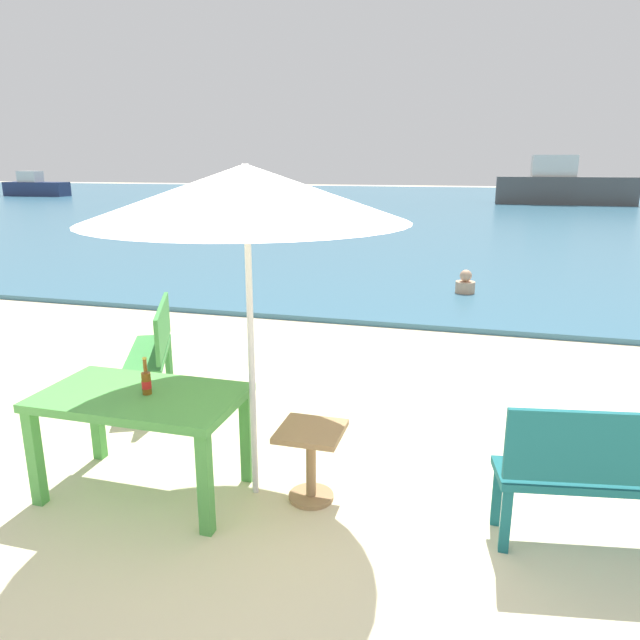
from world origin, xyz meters
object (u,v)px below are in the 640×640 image
at_px(patio_umbrella, 246,193).
at_px(boat_fishing_trawler, 36,187).
at_px(bench_green_left, 155,345).
at_px(bench_teal_center, 603,470).
at_px(picnic_table_green, 141,408).
at_px(beer_bottle_amber, 146,381).
at_px(side_table_wood, 311,453).
at_px(boat_cargo_ship, 562,187).
at_px(swimmer_person, 465,284).

height_order(patio_umbrella, boat_fishing_trawler, patio_umbrella).
xyz_separation_m(patio_umbrella, bench_green_left, (-1.63, 1.43, -1.58)).
bearing_deg(patio_umbrella, bench_teal_center, -1.43).
bearing_deg(boat_fishing_trawler, picnic_table_green, -48.40).
height_order(beer_bottle_amber, side_table_wood, beer_bottle_amber).
bearing_deg(beer_bottle_amber, bench_teal_center, 2.68).
relative_size(side_table_wood, bench_teal_center, 0.43).
xyz_separation_m(beer_bottle_amber, boat_cargo_ship, (6.31, 32.20, 0.17)).
xyz_separation_m(picnic_table_green, swimmer_person, (1.99, 7.12, -0.41)).
distance_m(patio_umbrella, side_table_wood, 1.81).
xyz_separation_m(side_table_wood, bench_teal_center, (1.83, -0.08, 0.19)).
xyz_separation_m(swimmer_person, boat_cargo_ship, (4.37, 25.08, 0.79)).
height_order(boat_cargo_ship, boat_fishing_trawler, boat_cargo_ship).
xyz_separation_m(side_table_wood, bench_green_left, (-2.04, 1.41, 0.19)).
bearing_deg(boat_cargo_ship, swimmer_person, -99.88).
height_order(side_table_wood, swimmer_person, side_table_wood).
distance_m(picnic_table_green, bench_teal_center, 3.00).
xyz_separation_m(picnic_table_green, boat_fishing_trawler, (-27.78, 31.29, 0.03)).
bearing_deg(bench_green_left, bench_teal_center, -20.99).
relative_size(swimmer_person, boat_fishing_trawler, 0.09).
relative_size(picnic_table_green, bench_teal_center, 1.13).
bearing_deg(boat_fishing_trawler, side_table_wood, -47.02).
distance_m(patio_umbrella, boat_cargo_ship, 32.51).
height_order(swimmer_person, boat_cargo_ship, boat_cargo_ship).
distance_m(picnic_table_green, boat_cargo_ship, 32.83).
relative_size(picnic_table_green, patio_umbrella, 0.61).
xyz_separation_m(beer_bottle_amber, swimmer_person, (1.94, 7.12, -0.61)).
bearing_deg(bench_green_left, boat_fishing_trawler, 132.21).
relative_size(bench_green_left, boat_fishing_trawler, 0.27).
xyz_separation_m(bench_green_left, boat_cargo_ship, (7.24, 30.58, 0.49)).
bearing_deg(bench_teal_center, boat_cargo_ship, 84.01).
distance_m(patio_umbrella, bench_green_left, 2.68).
bearing_deg(side_table_wood, beer_bottle_amber, -168.95).
height_order(beer_bottle_amber, boat_cargo_ship, boat_cargo_ship).
relative_size(picnic_table_green, boat_fishing_trawler, 0.30).
distance_m(picnic_table_green, bench_green_left, 1.85).
distance_m(bench_green_left, boat_cargo_ship, 31.43).
bearing_deg(bench_teal_center, patio_umbrella, 178.57).
height_order(beer_bottle_amber, bench_teal_center, beer_bottle_amber).
xyz_separation_m(picnic_table_green, patio_umbrella, (0.76, 0.20, 1.47)).
distance_m(beer_bottle_amber, side_table_wood, 1.24).
bearing_deg(picnic_table_green, beer_bottle_amber, 3.54).
distance_m(picnic_table_green, swimmer_person, 7.41).
distance_m(side_table_wood, bench_teal_center, 1.84).
distance_m(bench_teal_center, boat_fishing_trawler, 43.79).
height_order(side_table_wood, bench_teal_center, bench_teal_center).
bearing_deg(boat_cargo_ship, patio_umbrella, -99.94).
height_order(picnic_table_green, boat_fishing_trawler, boat_fishing_trawler).
height_order(patio_umbrella, side_table_wood, patio_umbrella).
bearing_deg(bench_green_left, boat_cargo_ship, 76.68).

